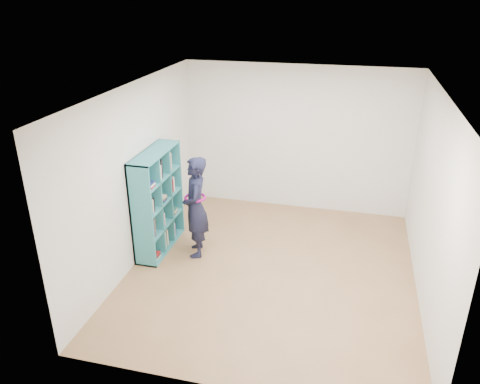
# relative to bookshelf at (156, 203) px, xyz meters

# --- Properties ---
(floor) EXTENTS (4.50, 4.50, 0.00)m
(floor) POSITION_rel_bookshelf_xyz_m (1.84, -0.25, -0.76)
(floor) COLOR olive
(floor) RESTS_ON ground
(ceiling) EXTENTS (4.50, 4.50, 0.00)m
(ceiling) POSITION_rel_bookshelf_xyz_m (1.84, -0.25, 1.84)
(ceiling) COLOR white
(ceiling) RESTS_ON wall_back
(wall_left) EXTENTS (0.02, 4.50, 2.60)m
(wall_left) POSITION_rel_bookshelf_xyz_m (-0.16, -0.25, 0.54)
(wall_left) COLOR silver
(wall_left) RESTS_ON floor
(wall_right) EXTENTS (0.02, 4.50, 2.60)m
(wall_right) POSITION_rel_bookshelf_xyz_m (3.84, -0.25, 0.54)
(wall_right) COLOR silver
(wall_right) RESTS_ON floor
(wall_back) EXTENTS (4.00, 0.02, 2.60)m
(wall_back) POSITION_rel_bookshelf_xyz_m (1.84, 2.00, 0.54)
(wall_back) COLOR silver
(wall_back) RESTS_ON floor
(wall_front) EXTENTS (4.00, 0.02, 2.60)m
(wall_front) POSITION_rel_bookshelf_xyz_m (1.84, -2.50, 0.54)
(wall_front) COLOR silver
(wall_front) RESTS_ON floor
(bookshelf) EXTENTS (0.35, 1.19, 1.59)m
(bookshelf) POSITION_rel_bookshelf_xyz_m (0.00, 0.00, 0.00)
(bookshelf) COLOR teal
(bookshelf) RESTS_ON floor
(person) EXTENTS (0.53, 0.66, 1.56)m
(person) POSITION_rel_bookshelf_xyz_m (0.64, -0.04, 0.02)
(person) COLOR black
(person) RESTS_ON floor
(smartphone) EXTENTS (0.07, 0.10, 0.13)m
(smartphone) POSITION_rel_bookshelf_xyz_m (0.48, -0.01, 0.12)
(smartphone) COLOR silver
(smartphone) RESTS_ON person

